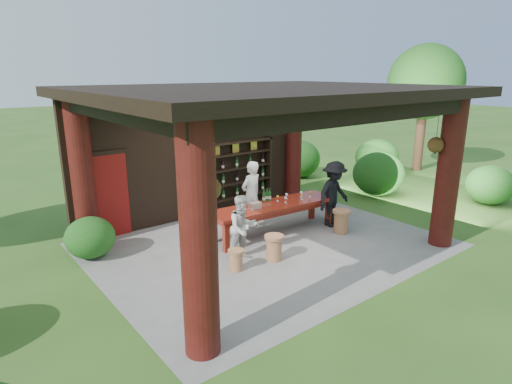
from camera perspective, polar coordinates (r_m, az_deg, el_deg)
ground at (r=9.81m, az=1.45°, el=-6.98°), size 90.00×90.00×0.00m
pavilion at (r=9.51m, az=-0.17°, el=5.71°), size 7.50×6.00×3.60m
wine_shelf at (r=11.89m, az=-2.55°, el=2.20°), size 2.25×0.34×1.98m
tasting_table at (r=10.23m, az=2.34°, el=-2.23°), size 3.29×1.06×0.75m
stool_near_left at (r=8.95m, az=2.43°, el=-7.32°), size 0.41×0.41×0.54m
stool_near_right at (r=10.59m, az=11.28°, el=-3.77°), size 0.44×0.44×0.57m
stool_far_left at (r=8.53m, az=-2.67°, el=-8.96°), size 0.33×0.33×0.43m
host at (r=10.58m, az=-0.65°, el=-0.38°), size 0.67×0.50×1.69m
guest_woman at (r=8.82m, az=-1.79°, el=-4.82°), size 0.72×0.59×1.39m
guest_man at (r=10.87m, az=10.34°, el=-0.27°), size 1.14×0.74×1.67m
table_bottles at (r=10.38m, az=1.46°, el=-0.37°), size 0.25×0.13×0.31m
table_glasses at (r=10.57m, az=5.09°, el=-0.59°), size 0.95×0.35×0.15m
napkin_basket at (r=9.84m, az=-0.14°, el=-1.81°), size 0.27×0.20×0.14m
shrubs at (r=11.26m, az=6.10°, el=-1.03°), size 15.66×9.13×1.36m
trees at (r=12.41m, az=10.64°, el=13.58°), size 20.43×9.94×4.80m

